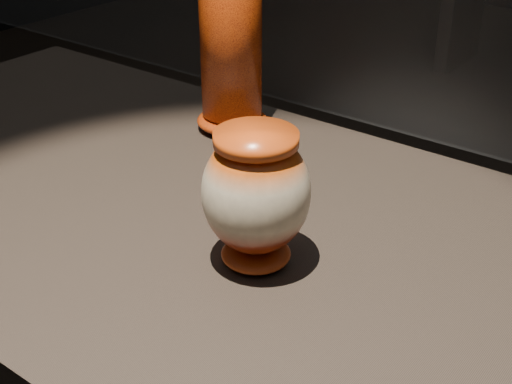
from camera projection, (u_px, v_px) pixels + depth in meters
display_plinth at (280, 380)px, 1.16m from camera, size 2.00×0.80×0.90m
main_vase at (256, 194)px, 0.93m from camera, size 0.19×0.19×0.19m
tall_vase at (231, 22)px, 1.27m from camera, size 0.14×0.14×0.43m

